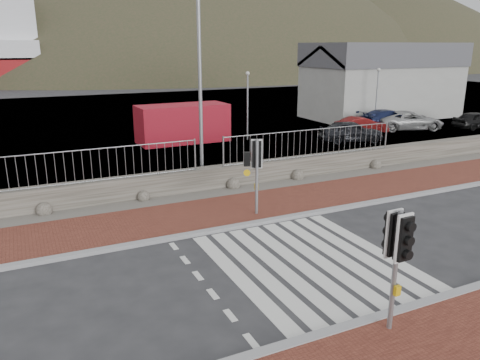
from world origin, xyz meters
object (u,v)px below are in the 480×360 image
streetlight (203,67)px  car_b (362,125)px  car_e (477,120)px  car_a (351,131)px  traffic_signal_far (256,161)px  car_c (387,119)px  traffic_signal_near (397,246)px  shipping_container (183,123)px  car_d (409,120)px

streetlight → car_b: 15.42m
car_b → car_e: bearing=-90.7°
car_a → car_e: size_ratio=1.07×
car_b → traffic_signal_far: bearing=140.0°
traffic_signal_far → streetlight: bearing=-65.0°
streetlight → car_c: size_ratio=1.89×
traffic_signal_near → car_b: traffic_signal_near is taller
streetlight → car_b: bearing=30.4°
shipping_container → car_c: bearing=-8.1°
traffic_signal_far → car_e: (21.89, 8.78, -1.32)m
traffic_signal_far → shipping_container: bearing=-74.9°
car_b → car_e: size_ratio=0.96×
car_a → traffic_signal_near: bearing=163.0°
traffic_signal_near → streetlight: (0.49, 11.50, 2.90)m
car_e → streetlight: bearing=107.0°
car_e → car_d: bearing=74.9°
traffic_signal_near → car_e: size_ratio=0.74×
car_a → car_e: car_a is taller
car_b → car_e: car_e is taller
shipping_container → car_a: 10.10m
car_d → car_e: car_d is taller
car_d → car_e: size_ratio=1.30×
car_b → car_c: bearing=-60.7°
traffic_signal_near → car_e: bearing=33.6°
traffic_signal_far → car_c: traffic_signal_far is taller
traffic_signal_near → traffic_signal_far: traffic_signal_far is taller
streetlight → car_d: bearing=24.9°
shipping_container → car_e: shipping_container is taller
car_b → traffic_signal_near: bearing=153.4°
streetlight → car_e: 22.86m
traffic_signal_far → car_e: traffic_signal_far is taller
car_a → car_e: bearing=-71.1°
car_e → traffic_signal_far: bearing=117.4°
traffic_signal_far → car_e: bearing=-135.0°
traffic_signal_near → traffic_signal_far: bearing=83.3°
traffic_signal_far → streetlight: 5.19m
car_c → traffic_signal_far: bearing=121.4°
car_c → car_e: car_c is taller
car_c → car_d: car_c is taller
shipping_container → car_c: 14.57m
streetlight → car_a: 12.68m
traffic_signal_far → streetlight: (-0.14, 4.31, 2.88)m
shipping_container → car_b: size_ratio=1.57×
streetlight → car_e: streetlight is taller
car_a → streetlight: bearing=130.9°
traffic_signal_near → car_e: (22.51, 15.96, -1.29)m
streetlight → car_a: bearing=27.2°
streetlight → car_c: 18.51m
traffic_signal_near → car_d: (17.89, 17.70, -1.26)m
traffic_signal_near → traffic_signal_far: 7.21m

